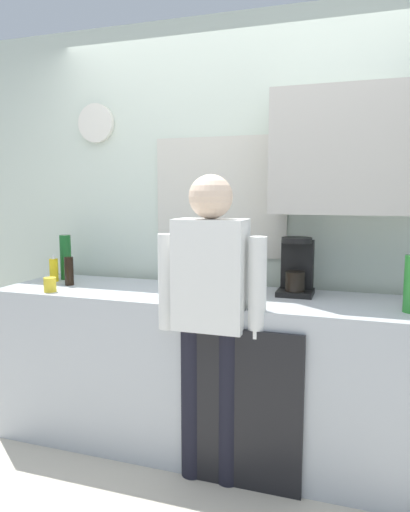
{
  "coord_description": "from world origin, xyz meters",
  "views": [
    {
      "loc": [
        0.71,
        -2.22,
        1.5
      ],
      "look_at": [
        -0.11,
        0.25,
        1.16
      ],
      "focal_mm": 32.93,
      "sensor_mm": 36.0,
      "label": 1
    }
  ],
  "objects_px": {
    "coffee_maker": "(297,269)",
    "bottle_amber_beer": "(240,278)",
    "cup_yellow_cup": "(50,285)",
    "storage_canister": "(243,278)",
    "cup_white_mug": "(220,286)",
    "person_at_sink": "(211,304)",
    "bottle_dark_sauce": "(69,271)",
    "bottle_green_wine": "(66,257)",
    "dish_soap": "(54,270)",
    "cup_blue_mug": "(185,287)"
  },
  "relations": [
    {
      "from": "bottle_green_wine",
      "to": "person_at_sink",
      "type": "relative_size",
      "value": 0.19
    },
    {
      "from": "coffee_maker",
      "to": "cup_yellow_cup",
      "type": "distance_m",
      "value": 1.44
    },
    {
      "from": "bottle_dark_sauce",
      "to": "storage_canister",
      "type": "relative_size",
      "value": 1.06
    },
    {
      "from": "bottle_amber_beer",
      "to": "coffee_maker",
      "type": "bearing_deg",
      "value": 37.81
    },
    {
      "from": "coffee_maker",
      "to": "cup_white_mug",
      "type": "distance_m",
      "value": 0.45
    },
    {
      "from": "cup_white_mug",
      "to": "person_at_sink",
      "type": "height_order",
      "value": "person_at_sink"
    },
    {
      "from": "bottle_green_wine",
      "to": "dish_soap",
      "type": "bearing_deg",
      "value": -108.9
    },
    {
      "from": "cup_blue_mug",
      "to": "storage_canister",
      "type": "xyz_separation_m",
      "value": [
        0.29,
        0.18,
        0.03
      ]
    },
    {
      "from": "cup_yellow_cup",
      "to": "bottle_green_wine",
      "type": "bearing_deg",
      "value": 111.77
    },
    {
      "from": "coffee_maker",
      "to": "dish_soap",
      "type": "height_order",
      "value": "coffee_maker"
    },
    {
      "from": "bottle_amber_beer",
      "to": "cup_blue_mug",
      "type": "distance_m",
      "value": 0.32
    },
    {
      "from": "cup_white_mug",
      "to": "dish_soap",
      "type": "bearing_deg",
      "value": 178.08
    },
    {
      "from": "bottle_green_wine",
      "to": "person_at_sink",
      "type": "bearing_deg",
      "value": -21.02
    },
    {
      "from": "coffee_maker",
      "to": "dish_soap",
      "type": "xyz_separation_m",
      "value": [
        -1.57,
        -0.1,
        -0.07
      ]
    },
    {
      "from": "cup_yellow_cup",
      "to": "storage_canister",
      "type": "distance_m",
      "value": 1.14
    },
    {
      "from": "person_at_sink",
      "to": "storage_canister",
      "type": "bearing_deg",
      "value": 82.67
    },
    {
      "from": "bottle_green_wine",
      "to": "cup_white_mug",
      "type": "distance_m",
      "value": 1.14
    },
    {
      "from": "storage_canister",
      "to": "cup_blue_mug",
      "type": "bearing_deg",
      "value": -147.82
    },
    {
      "from": "coffee_maker",
      "to": "cup_blue_mug",
      "type": "distance_m",
      "value": 0.65
    },
    {
      "from": "cup_yellow_cup",
      "to": "bottle_amber_beer",
      "type": "bearing_deg",
      "value": 8.89
    },
    {
      "from": "bottle_amber_beer",
      "to": "cup_white_mug",
      "type": "relative_size",
      "value": 2.42
    },
    {
      "from": "dish_soap",
      "to": "storage_canister",
      "type": "xyz_separation_m",
      "value": [
        1.27,
        0.05,
        0.01
      ]
    },
    {
      "from": "bottle_green_wine",
      "to": "storage_canister",
      "type": "bearing_deg",
      "value": -2.01
    },
    {
      "from": "cup_white_mug",
      "to": "bottle_amber_beer",
      "type": "bearing_deg",
      "value": -30.97
    },
    {
      "from": "bottle_amber_beer",
      "to": "cup_white_mug",
      "type": "xyz_separation_m",
      "value": [
        -0.13,
        0.08,
        -0.07
      ]
    },
    {
      "from": "coffee_maker",
      "to": "bottle_amber_beer",
      "type": "bearing_deg",
      "value": -142.19
    },
    {
      "from": "cup_white_mug",
      "to": "cup_yellow_cup",
      "type": "bearing_deg",
      "value": -165.42
    },
    {
      "from": "bottle_dark_sauce",
      "to": "dish_soap",
      "type": "distance_m",
      "value": 0.19
    },
    {
      "from": "bottle_dark_sauce",
      "to": "coffee_maker",
      "type": "bearing_deg",
      "value": 7.24
    },
    {
      "from": "coffee_maker",
      "to": "storage_canister",
      "type": "xyz_separation_m",
      "value": [
        -0.3,
        -0.05,
        -0.06
      ]
    },
    {
      "from": "bottle_amber_beer",
      "to": "cup_blue_mug",
      "type": "bearing_deg",
      "value": -176.74
    },
    {
      "from": "cup_white_mug",
      "to": "person_at_sink",
      "type": "relative_size",
      "value": 0.06
    },
    {
      "from": "cup_yellow_cup",
      "to": "person_at_sink",
      "type": "relative_size",
      "value": 0.05
    },
    {
      "from": "bottle_green_wine",
      "to": "cup_blue_mug",
      "type": "relative_size",
      "value": 3.0
    },
    {
      "from": "bottle_dark_sauce",
      "to": "storage_canister",
      "type": "xyz_separation_m",
      "value": [
        1.1,
        0.13,
        -0.01
      ]
    },
    {
      "from": "bottle_dark_sauce",
      "to": "storage_canister",
      "type": "bearing_deg",
      "value": 6.59
    },
    {
      "from": "cup_yellow_cup",
      "to": "storage_canister",
      "type": "xyz_separation_m",
      "value": [
        1.08,
        0.34,
        0.04
      ]
    },
    {
      "from": "bottle_green_wine",
      "to": "cup_yellow_cup",
      "type": "distance_m",
      "value": 0.43
    },
    {
      "from": "cup_yellow_cup",
      "to": "storage_canister",
      "type": "height_order",
      "value": "storage_canister"
    },
    {
      "from": "dish_soap",
      "to": "bottle_amber_beer",
      "type": "bearing_deg",
      "value": -5.26
    },
    {
      "from": "bottle_amber_beer",
      "to": "dish_soap",
      "type": "bearing_deg",
      "value": 174.74
    },
    {
      "from": "storage_canister",
      "to": "cup_white_mug",
      "type": "bearing_deg",
      "value": -142.57
    },
    {
      "from": "bottle_amber_beer",
      "to": "cup_yellow_cup",
      "type": "xyz_separation_m",
      "value": [
        -1.11,
        -0.17,
        -0.07
      ]
    },
    {
      "from": "bottle_amber_beer",
      "to": "cup_yellow_cup",
      "type": "relative_size",
      "value": 2.71
    },
    {
      "from": "cup_blue_mug",
      "to": "cup_yellow_cup",
      "type": "xyz_separation_m",
      "value": [
        -0.79,
        -0.15,
        -0.01
      ]
    },
    {
      "from": "coffee_maker",
      "to": "person_at_sink",
      "type": "distance_m",
      "value": 0.6
    },
    {
      "from": "cup_yellow_cup",
      "to": "storage_canister",
      "type": "bearing_deg",
      "value": 17.36
    },
    {
      "from": "coffee_maker",
      "to": "bottle_green_wine",
      "type": "relative_size",
      "value": 1.1
    },
    {
      "from": "bottle_green_wine",
      "to": "storage_canister",
      "type": "distance_m",
      "value": 1.24
    },
    {
      "from": "dish_soap",
      "to": "person_at_sink",
      "type": "distance_m",
      "value": 1.25
    }
  ]
}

